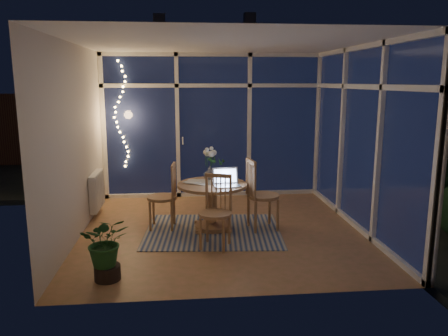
{
  "coord_description": "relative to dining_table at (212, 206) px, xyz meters",
  "views": [
    {
      "loc": [
        -0.57,
        -5.96,
        2.1
      ],
      "look_at": [
        0.03,
        0.25,
        0.86
      ],
      "focal_mm": 35.0,
      "sensor_mm": 36.0,
      "label": 1
    }
  ],
  "objects": [
    {
      "name": "bowl",
      "position": [
        0.31,
        0.14,
        0.36
      ],
      "size": [
        0.16,
        0.16,
        0.04
      ],
      "primitive_type": "imported",
      "rotation": [
        0.0,
        0.0,
        -0.08
      ],
      "color": "white",
      "rests_on": "dining_table"
    },
    {
      "name": "fairy_lights",
      "position": [
        -1.49,
        1.83,
        1.19
      ],
      "size": [
        0.24,
        0.1,
        1.85
      ],
      "primitive_type": null,
      "color": "#EDBA5E",
      "rests_on": "window_wall_back"
    },
    {
      "name": "wall_front",
      "position": [
        0.16,
        -2.05,
        0.96
      ],
      "size": [
        4.0,
        0.04,
        2.6
      ],
      "primitive_type": "cube",
      "color": "beige",
      "rests_on": "floor"
    },
    {
      "name": "ceiling",
      "position": [
        0.16,
        -0.05,
        2.26
      ],
      "size": [
        4.0,
        4.0,
        0.0
      ],
      "primitive_type": "plane",
      "color": "silver",
      "rests_on": "wall_back"
    },
    {
      "name": "dining_table",
      "position": [
        0.0,
        0.0,
        0.0
      ],
      "size": [
        1.07,
        1.07,
        0.68
      ],
      "primitive_type": "cylinder",
      "rotation": [
        0.0,
        0.0,
        -0.08
      ],
      "color": "#9F7B48",
      "rests_on": "floor"
    },
    {
      "name": "garden_fence",
      "position": [
        0.16,
        5.45,
        0.56
      ],
      "size": [
        11.0,
        0.08,
        1.8
      ],
      "primitive_type": "cube",
      "color": "#3B1D15",
      "rests_on": "ground"
    },
    {
      "name": "window_wall_back",
      "position": [
        0.16,
        1.91,
        0.96
      ],
      "size": [
        4.0,
        0.1,
        2.6
      ],
      "primitive_type": "cube",
      "color": "white",
      "rests_on": "floor"
    },
    {
      "name": "newspapers",
      "position": [
        -0.18,
        0.06,
        0.35
      ],
      "size": [
        0.45,
        0.41,
        0.02
      ],
      "primitive_type": "cube",
      "rotation": [
        0.0,
        0.0,
        -0.42
      ],
      "color": "silver",
      "rests_on": "dining_table"
    },
    {
      "name": "phone",
      "position": [
        0.1,
        -0.09,
        0.34
      ],
      "size": [
        0.12,
        0.09,
        0.01
      ],
      "primitive_type": "cube",
      "rotation": [
        0.0,
        0.0,
        0.35
      ],
      "color": "black",
      "rests_on": "dining_table"
    },
    {
      "name": "garden_patio",
      "position": [
        0.66,
        4.95,
        -0.4
      ],
      "size": [
        12.0,
        6.0,
        0.1
      ],
      "primitive_type": "cube",
      "color": "black",
      "rests_on": "ground"
    },
    {
      "name": "flower_vase",
      "position": [
        -0.01,
        0.24,
        0.44
      ],
      "size": [
        0.22,
        0.22,
        0.21
      ],
      "primitive_type": "imported",
      "rotation": [
        0.0,
        0.0,
        -0.08
      ],
      "color": "silver",
      "rests_on": "dining_table"
    },
    {
      "name": "radiator",
      "position": [
        -1.78,
        0.85,
        0.06
      ],
      "size": [
        0.1,
        0.7,
        0.58
      ],
      "primitive_type": "cube",
      "color": "silver",
      "rests_on": "wall_left"
    },
    {
      "name": "garden_shrubs",
      "position": [
        -0.64,
        3.35,
        0.11
      ],
      "size": [
        0.9,
        0.9,
        0.9
      ],
      "primitive_type": "sphere",
      "color": "black",
      "rests_on": "ground"
    },
    {
      "name": "potted_plant",
      "position": [
        -1.24,
        -1.53,
        0.04
      ],
      "size": [
        0.59,
        0.53,
        0.76
      ],
      "primitive_type": "imported",
      "rotation": [
        0.0,
        0.0,
        0.13
      ],
      "color": "#1A491E",
      "rests_on": "floor"
    },
    {
      "name": "neighbour_roof",
      "position": [
        0.46,
        8.45,
        1.86
      ],
      "size": [
        7.0,
        3.0,
        2.2
      ],
      "primitive_type": "cube",
      "color": "#30333A",
      "rests_on": "ground"
    },
    {
      "name": "chair_left",
      "position": [
        -0.72,
        0.11,
        0.15
      ],
      "size": [
        0.49,
        0.49,
        0.97
      ],
      "primitive_type": "cube",
      "rotation": [
        0.0,
        0.0,
        -1.66
      ],
      "color": "#9F7B48",
      "rests_on": "floor"
    },
    {
      "name": "rug",
      "position": [
        0.0,
        -0.1,
        -0.33
      ],
      "size": [
        2.02,
        1.67,
        0.01
      ],
      "primitive_type": "cube",
      "rotation": [
        0.0,
        0.0,
        -0.08
      ],
      "color": "#BFB49B",
      "rests_on": "floor"
    },
    {
      "name": "wall_left",
      "position": [
        -1.84,
        -0.05,
        0.96
      ],
      "size": [
        0.04,
        4.0,
        2.6
      ],
      "primitive_type": "cube",
      "color": "beige",
      "rests_on": "floor"
    },
    {
      "name": "wall_back",
      "position": [
        0.16,
        1.95,
        0.96
      ],
      "size": [
        4.0,
        0.04,
        2.6
      ],
      "primitive_type": "cube",
      "color": "beige",
      "rests_on": "floor"
    },
    {
      "name": "laptop",
      "position": [
        0.19,
        -0.18,
        0.47
      ],
      "size": [
        0.39,
        0.34,
        0.26
      ],
      "primitive_type": null,
      "rotation": [
        0.0,
        0.0,
        0.1
      ],
      "color": "silver",
      "rests_on": "dining_table"
    },
    {
      "name": "floor",
      "position": [
        0.16,
        -0.05,
        -0.34
      ],
      "size": [
        4.0,
        4.0,
        0.0
      ],
      "primitive_type": "plane",
      "color": "olive",
      "rests_on": "ground"
    },
    {
      "name": "window_wall_right",
      "position": [
        2.12,
        -0.05,
        0.96
      ],
      "size": [
        0.1,
        4.0,
        2.6
      ],
      "primitive_type": "cube",
      "color": "white",
      "rests_on": "floor"
    },
    {
      "name": "chair_front",
      "position": [
        -0.02,
        -0.73,
        0.14
      ],
      "size": [
        0.56,
        0.56,
        0.95
      ],
      "primitive_type": "cube",
      "rotation": [
        0.0,
        0.0,
        -0.34
      ],
      "color": "#9F7B48",
      "rests_on": "floor"
    },
    {
      "name": "chair_right",
      "position": [
        0.72,
        -0.08,
        0.19
      ],
      "size": [
        0.55,
        0.55,
        1.05
      ],
      "primitive_type": "cube",
      "rotation": [
        0.0,
        0.0,
        1.73
      ],
      "color": "#9F7B48",
      "rests_on": "floor"
    },
    {
      "name": "wall_right",
      "position": [
        2.16,
        -0.05,
        0.96
      ],
      "size": [
        0.04,
        4.0,
        2.6
      ],
      "primitive_type": "cube",
      "color": "beige",
      "rests_on": "floor"
    }
  ]
}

